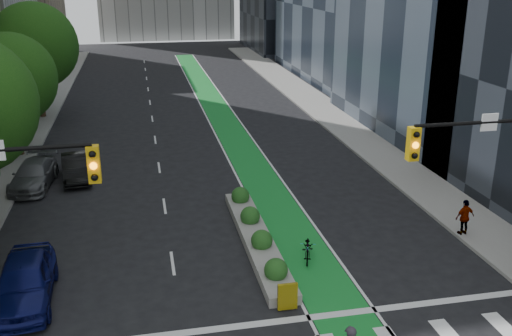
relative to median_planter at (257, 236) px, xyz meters
name	(u,v)px	position (x,y,z in m)	size (l,w,h in m)	color
sidewalk_left	(17,143)	(-13.00, 17.96, -0.30)	(3.60, 90.00, 0.15)	gray
sidewalk_right	(345,124)	(10.60, 17.96, -0.30)	(3.60, 90.00, 0.15)	gray
bike_lane_paint	(221,115)	(1.80, 22.96, -0.37)	(2.20, 70.00, 0.01)	#188730
tree_midfar	(10,79)	(-12.20, 14.96, 4.57)	(5.60, 5.60, 7.76)	black
tree_far	(34,46)	(-12.20, 24.96, 5.32)	(6.60, 6.60, 9.00)	black
median_planter	(257,236)	(0.00, 0.00, 0.00)	(1.20, 10.26, 1.10)	gray
bicycle	(308,248)	(1.77, -1.78, 0.09)	(0.62, 1.77, 0.93)	gray
parked_car_left_near	(25,281)	(-8.99, -2.80, 0.45)	(1.95, 4.84, 1.65)	#0E1354
parked_car_left_mid	(76,167)	(-8.35, 9.92, 0.32)	(1.47, 4.22, 1.39)	black
parked_car_left_far	(34,175)	(-10.49, 9.17, 0.32)	(1.94, 4.77, 1.38)	#5A5C5F
pedestrian_far	(465,217)	(9.10, -1.23, 0.59)	(0.95, 0.39, 1.62)	gray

